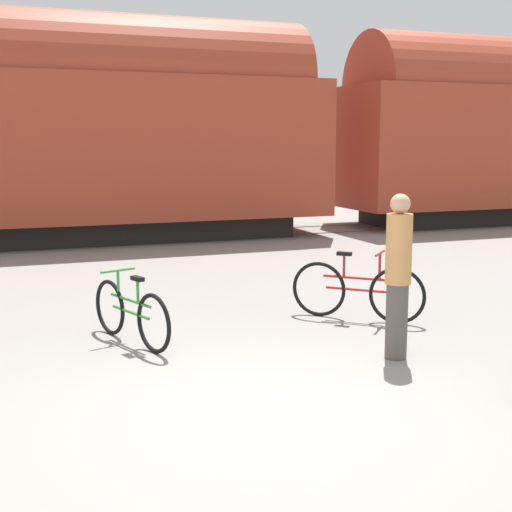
{
  "coord_description": "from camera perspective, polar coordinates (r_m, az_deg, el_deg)",
  "views": [
    {
      "loc": [
        -2.18,
        -5.69,
        2.4
      ],
      "look_at": [
        0.68,
        1.9,
        1.1
      ],
      "focal_mm": 50.0,
      "sensor_mm": 36.0,
      "label": 1
    }
  ],
  "objects": [
    {
      "name": "ground_plane",
      "position": [
        6.56,
        0.32,
        -12.38
      ],
      "size": [
        80.0,
        80.0,
        0.0
      ],
      "primitive_type": "plane",
      "color": "gray"
    },
    {
      "name": "rail_far",
      "position": [
        18.66,
        -13.76,
        1.49
      ],
      "size": [
        50.5,
        0.07,
        0.01
      ],
      "primitive_type": "cube",
      "color": "#4C4238",
      "rests_on": "ground_plane"
    },
    {
      "name": "person_in_tan",
      "position": [
        8.01,
        11.29,
        -1.48
      ],
      "size": [
        0.29,
        0.29,
        1.85
      ],
      "rotation": [
        0.0,
        0.0,
        5.47
      ],
      "color": "#514C47",
      "rests_on": "ground_plane"
    },
    {
      "name": "bicycle_maroon",
      "position": [
        9.77,
        8.1,
        -2.78
      ],
      "size": [
        1.38,
        1.32,
        0.95
      ],
      "color": "black",
      "rests_on": "ground_plane"
    },
    {
      "name": "bicycle_green",
      "position": [
        8.7,
        -10.0,
        -4.53
      ],
      "size": [
        0.62,
        1.66,
        0.87
      ],
      "color": "black",
      "rests_on": "ground_plane"
    },
    {
      "name": "freight_train",
      "position": [
        17.8,
        -13.82,
        10.26
      ],
      "size": [
        38.5,
        3.14,
        5.43
      ],
      "color": "black",
      "rests_on": "ground_plane"
    },
    {
      "name": "rail_near",
      "position": [
        17.25,
        -13.17,
        0.91
      ],
      "size": [
        50.5,
        0.07,
        0.01
      ],
      "primitive_type": "cube",
      "color": "#4C4238",
      "rests_on": "ground_plane"
    }
  ]
}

